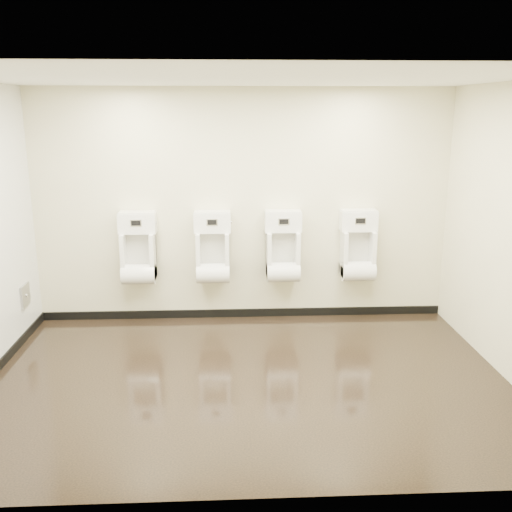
{
  "coord_description": "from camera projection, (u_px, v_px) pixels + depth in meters",
  "views": [
    {
      "loc": [
        -0.18,
        -5.05,
        2.53
      ],
      "look_at": [
        0.1,
        0.55,
        1.09
      ],
      "focal_mm": 40.0,
      "sensor_mm": 36.0,
      "label": 1
    }
  ],
  "objects": [
    {
      "name": "urinal_1",
      "position": [
        213.0,
        252.0,
        6.83
      ],
      "size": [
        0.45,
        0.34,
        0.84
      ],
      "color": "white",
      "rests_on": "back_wall"
    },
    {
      "name": "access_panel",
      "position": [
        25.0,
        295.0,
        6.44
      ],
      "size": [
        0.04,
        0.25,
        0.25
      ],
      "color": "#9E9EA3",
      "rests_on": "left_wall"
    },
    {
      "name": "skirting_back",
      "position": [
        243.0,
        313.0,
        7.19
      ],
      "size": [
        5.0,
        0.02,
        0.1
      ],
      "primitive_type": "cube",
      "color": "black",
      "rests_on": "ground"
    },
    {
      "name": "urinal_2",
      "position": [
        283.0,
        252.0,
        6.87
      ],
      "size": [
        0.45,
        0.34,
        0.84
      ],
      "color": "white",
      "rests_on": "back_wall"
    },
    {
      "name": "back_wall",
      "position": [
        243.0,
        207.0,
        6.87
      ],
      "size": [
        5.0,
        0.02,
        2.8
      ],
      "primitive_type": "cube",
      "color": "beige",
      "rests_on": "ground"
    },
    {
      "name": "ceiling",
      "position": [
        247.0,
        77.0,
        4.82
      ],
      "size": [
        5.0,
        3.5,
        0.0
      ],
      "primitive_type": "cube",
      "color": "white"
    },
    {
      "name": "urinal_0",
      "position": [
        138.0,
        253.0,
        6.79
      ],
      "size": [
        0.45,
        0.34,
        0.84
      ],
      "color": "white",
      "rests_on": "back_wall"
    },
    {
      "name": "ground",
      "position": [
        248.0,
        379.0,
        5.52
      ],
      "size": [
        5.0,
        3.5,
        0.0
      ],
      "primitive_type": "cube",
      "color": "black",
      "rests_on": "ground"
    },
    {
      "name": "front_wall",
      "position": [
        258.0,
        301.0,
        3.48
      ],
      "size": [
        5.0,
        0.02,
        2.8
      ],
      "primitive_type": "cube",
      "color": "beige",
      "rests_on": "ground"
    },
    {
      "name": "urinal_3",
      "position": [
        358.0,
        251.0,
        6.92
      ],
      "size": [
        0.45,
        0.34,
        0.84
      ],
      "color": "white",
      "rests_on": "back_wall"
    }
  ]
}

